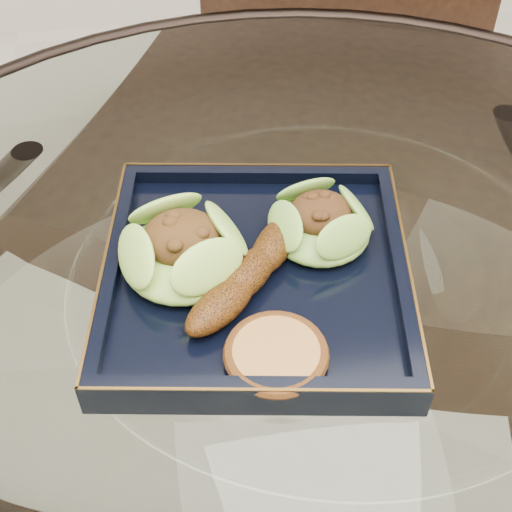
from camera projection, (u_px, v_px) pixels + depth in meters
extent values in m
cylinder|color=white|center=(322.00, 320.00, 0.63)|extent=(1.10, 1.10, 0.01)
torus|color=black|center=(322.00, 320.00, 0.63)|extent=(1.13, 1.13, 0.02)
cylinder|color=black|center=(446.00, 317.00, 1.12)|extent=(0.04, 0.04, 0.75)
cylinder|color=black|center=(87.00, 354.00, 1.07)|extent=(0.04, 0.04, 0.75)
cube|color=#321E10|center=(310.00, 203.00, 1.09)|extent=(0.60, 0.60, 0.04)
cylinder|color=#321E10|center=(161.00, 385.00, 1.18)|extent=(0.04, 0.04, 0.50)
cylinder|color=#321E10|center=(403.00, 436.00, 1.12)|extent=(0.04, 0.04, 0.50)
cylinder|color=#321E10|center=(224.00, 224.00, 1.45)|extent=(0.04, 0.04, 0.50)
cylinder|color=#321E10|center=(422.00, 257.00, 1.39)|extent=(0.04, 0.04, 0.50)
cube|color=black|center=(256.00, 279.00, 0.64)|extent=(0.30, 0.30, 0.02)
ellipsoid|color=#72A730|center=(183.00, 252.00, 0.63)|extent=(0.11, 0.11, 0.04)
ellipsoid|color=olive|center=(320.00, 225.00, 0.65)|extent=(0.10, 0.10, 0.03)
ellipsoid|color=#5A2E09|center=(248.00, 274.00, 0.61)|extent=(0.13, 0.14, 0.03)
cylinder|color=#B6773C|center=(276.00, 355.00, 0.56)|extent=(0.08, 0.08, 0.01)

